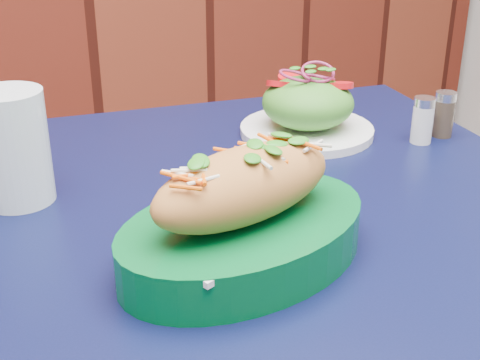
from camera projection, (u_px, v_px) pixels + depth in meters
cafe_table at (247, 278)px, 0.79m from camera, size 0.99×0.99×0.75m
banh_mi_basket at (244, 218)px, 0.64m from camera, size 0.28×0.20×0.12m
salad_plate at (307, 109)px, 0.96m from camera, size 0.19×0.19×0.10m
water_glass at (13, 147)px, 0.75m from camera, size 0.08×0.08×0.13m
salt_shaker at (423, 120)px, 0.94m from camera, size 0.03×0.03×0.07m
pepper_shaker at (444, 114)px, 0.96m from camera, size 0.03×0.03×0.07m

